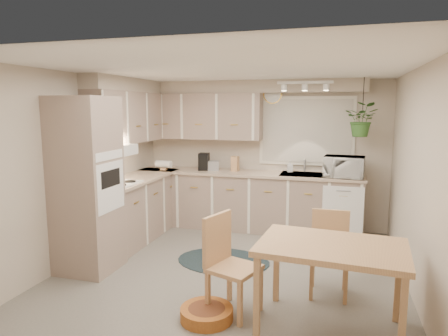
{
  "coord_description": "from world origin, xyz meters",
  "views": [
    {
      "loc": [
        1.18,
        -4.42,
        1.96
      ],
      "look_at": [
        -0.23,
        0.55,
        1.18
      ],
      "focal_mm": 32.0,
      "sensor_mm": 36.0,
      "label": 1
    }
  ],
  "objects_px": {
    "dining_table": "(330,287)",
    "chair_back": "(329,255)",
    "chair_left": "(234,266)",
    "braided_rug": "(223,261)",
    "pet_bed": "(207,314)",
    "microwave": "(344,164)"
  },
  "relations": [
    {
      "from": "braided_rug",
      "to": "microwave",
      "type": "distance_m",
      "value": 2.31
    },
    {
      "from": "braided_rug",
      "to": "microwave",
      "type": "bearing_deg",
      "value": 43.34
    },
    {
      "from": "braided_rug",
      "to": "pet_bed",
      "type": "relative_size",
      "value": 2.43
    },
    {
      "from": "pet_bed",
      "to": "microwave",
      "type": "height_order",
      "value": "microwave"
    },
    {
      "from": "chair_left",
      "to": "pet_bed",
      "type": "bearing_deg",
      "value": -27.86
    },
    {
      "from": "pet_bed",
      "to": "microwave",
      "type": "xyz_separation_m",
      "value": [
        1.22,
        2.81,
        1.08
      ]
    },
    {
      "from": "dining_table",
      "to": "chair_back",
      "type": "distance_m",
      "value": 0.69
    },
    {
      "from": "pet_bed",
      "to": "microwave",
      "type": "distance_m",
      "value": 3.25
    },
    {
      "from": "pet_bed",
      "to": "dining_table",
      "type": "bearing_deg",
      "value": 7.65
    },
    {
      "from": "chair_back",
      "to": "pet_bed",
      "type": "xyz_separation_m",
      "value": [
        -1.08,
        -0.83,
        -0.38
      ]
    },
    {
      "from": "braided_rug",
      "to": "pet_bed",
      "type": "xyz_separation_m",
      "value": [
        0.25,
        -1.43,
        0.05
      ]
    },
    {
      "from": "chair_left",
      "to": "braided_rug",
      "type": "relative_size",
      "value": 0.79
    },
    {
      "from": "dining_table",
      "to": "microwave",
      "type": "bearing_deg",
      "value": 87.45
    },
    {
      "from": "dining_table",
      "to": "microwave",
      "type": "height_order",
      "value": "microwave"
    },
    {
      "from": "pet_bed",
      "to": "braided_rug",
      "type": "bearing_deg",
      "value": 99.8
    },
    {
      "from": "dining_table",
      "to": "pet_bed",
      "type": "distance_m",
      "value": 1.16
    },
    {
      "from": "dining_table",
      "to": "chair_left",
      "type": "xyz_separation_m",
      "value": [
        -0.89,
        0.05,
        0.08
      ]
    },
    {
      "from": "chair_left",
      "to": "microwave",
      "type": "xyz_separation_m",
      "value": [
        1.01,
        2.61,
        0.66
      ]
    },
    {
      "from": "chair_left",
      "to": "pet_bed",
      "type": "relative_size",
      "value": 1.91
    },
    {
      "from": "braided_rug",
      "to": "dining_table",
      "type": "bearing_deg",
      "value": -43.5
    },
    {
      "from": "dining_table",
      "to": "chair_left",
      "type": "distance_m",
      "value": 0.89
    },
    {
      "from": "chair_left",
      "to": "chair_back",
      "type": "bearing_deg",
      "value": 145.49
    }
  ]
}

